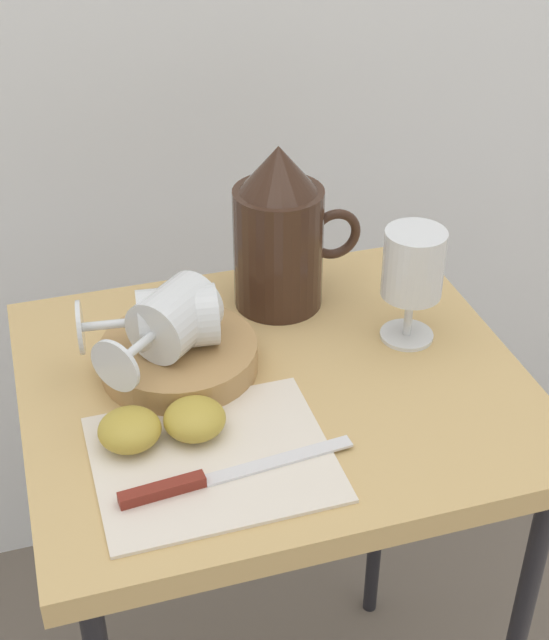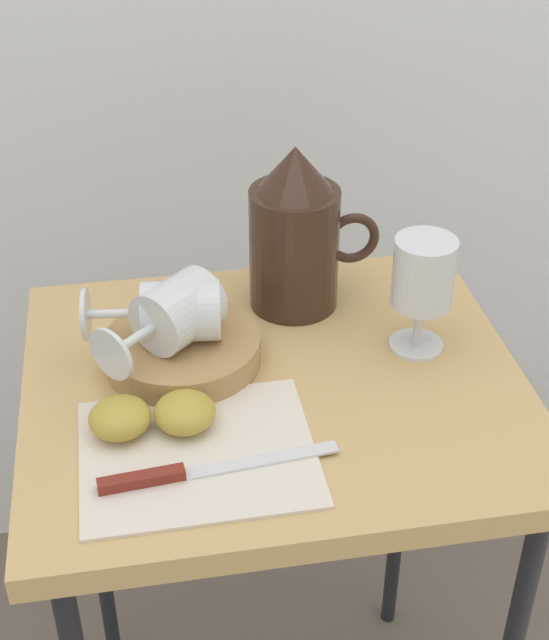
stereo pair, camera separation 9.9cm
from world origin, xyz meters
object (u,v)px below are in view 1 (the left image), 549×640
at_px(basket_tray, 179,357).
at_px(knife, 204,479).
at_px(wine_glass_upright, 413,270).
at_px(table, 274,429).
at_px(pitcher, 279,242).
at_px(wine_glass_tipped_far, 172,320).
at_px(apple_half_right, 195,419).
at_px(apple_half_left, 130,430).
at_px(wine_glass_tipped_near, 173,318).

xyz_separation_m(basket_tray, knife, (-0.02, -0.19, -0.01)).
bearing_deg(wine_glass_upright, table, -169.31).
height_order(pitcher, knife, pitcher).
xyz_separation_m(wine_glass_tipped_far, apple_half_right, (-0.00, -0.11, -0.05)).
height_order(wine_glass_upright, apple_half_left, wine_glass_upright).
xyz_separation_m(pitcher, wine_glass_tipped_near, (-0.15, -0.10, -0.02)).
relative_size(basket_tray, wine_glass_upright, 1.25).
height_order(apple_half_right, knife, apple_half_right).
xyz_separation_m(table, wine_glass_tipped_far, (-0.10, 0.04, 0.15)).
bearing_deg(wine_glass_tipped_far, apple_half_right, -91.40).
height_order(wine_glass_upright, wine_glass_tipped_far, wine_glass_upright).
xyz_separation_m(basket_tray, apple_half_left, (-0.07, -0.11, 0.00)).
bearing_deg(basket_tray, wine_glass_tipped_far, -136.51).
relative_size(wine_glass_tipped_far, knife, 0.64).
height_order(apple_half_left, knife, apple_half_left).
relative_size(pitcher, wine_glass_tipped_near, 1.34).
height_order(wine_glass_tipped_near, apple_half_left, wine_glass_tipped_near).
height_order(basket_tray, apple_half_left, apple_half_left).
bearing_deg(wine_glass_tipped_near, wine_glass_tipped_far, -102.96).
bearing_deg(apple_half_right, wine_glass_tipped_far, 88.60).
height_order(basket_tray, wine_glass_tipped_near, wine_glass_tipped_near).
height_order(table, basket_tray, basket_tray).
xyz_separation_m(wine_glass_upright, wine_glass_tipped_far, (-0.28, 0.01, -0.02)).
bearing_deg(wine_glass_upright, wine_glass_tipped_far, 177.83).
bearing_deg(wine_glass_tipped_near, table, -26.34).
bearing_deg(wine_glass_tipped_near, knife, -93.75).
distance_m(table, wine_glass_tipped_far, 0.18).
relative_size(table, pitcher, 3.42).
distance_m(apple_half_left, apple_half_right, 0.07).
distance_m(table, apple_half_left, 0.21).
distance_m(wine_glass_upright, knife, 0.35).
distance_m(wine_glass_tipped_near, apple_half_left, 0.14).
relative_size(wine_glass_tipped_near, wine_glass_tipped_far, 1.03).
distance_m(pitcher, apple_half_right, 0.28).
bearing_deg(knife, pitcher, 60.58).
relative_size(basket_tray, pitcher, 0.84).
height_order(pitcher, apple_half_left, pitcher).
height_order(basket_tray, knife, basket_tray).
bearing_deg(basket_tray, wine_glass_upright, -3.27).
xyz_separation_m(pitcher, wine_glass_upright, (0.12, -0.12, 0.01)).
bearing_deg(pitcher, wine_glass_upright, -43.97).
relative_size(wine_glass_upright, knife, 0.59).
relative_size(wine_glass_tipped_near, knife, 0.65).
xyz_separation_m(wine_glass_tipped_far, knife, (-0.01, -0.19, -0.06)).
xyz_separation_m(wine_glass_tipped_far, apple_half_left, (-0.07, -0.11, -0.05)).
bearing_deg(wine_glass_tipped_near, basket_tray, -24.16).
bearing_deg(apple_half_left, table, 20.65).
bearing_deg(table, knife, -128.71).
distance_m(wine_glass_tipped_near, apple_half_right, 0.13).
bearing_deg(apple_half_left, wine_glass_upright, 15.75).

